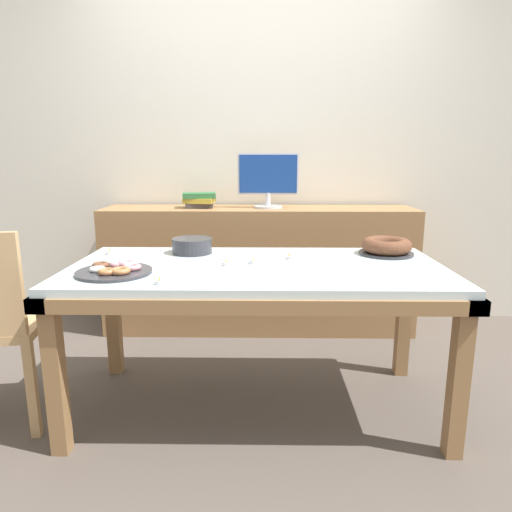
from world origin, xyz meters
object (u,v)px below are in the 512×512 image
object	(u,v)px
computer_monitor	(268,181)
tealight_right_edge	(253,262)
cake_chocolate_round	(386,247)
plate_stack	(192,246)
book_stack	(199,200)
tealight_near_front	(160,282)
tealight_left_edge	(290,257)
tealight_near_cakes	(226,263)
tealight_centre	(110,252)
pastry_platter	(115,270)

from	to	relation	value
computer_monitor	tealight_right_edge	xyz separation A→B (m)	(-0.08, -1.09, -0.33)
cake_chocolate_round	plate_stack	distance (m)	1.02
book_stack	tealight_near_front	xyz separation A→B (m)	(0.03, -1.45, -0.19)
cake_chocolate_round	tealight_left_edge	size ratio (longest dim) A/B	7.02
tealight_left_edge	book_stack	bearing A→B (deg)	120.64
computer_monitor	tealight_near_cakes	distance (m)	1.19
plate_stack	tealight_centre	xyz separation A→B (m)	(-0.43, -0.04, -0.03)
pastry_platter	tealight_left_edge	distance (m)	0.84
computer_monitor	tealight_right_edge	bearing A→B (deg)	-94.27
pastry_platter	tealight_left_edge	bearing A→B (deg)	20.64
tealight_centre	pastry_platter	bearing A→B (deg)	-68.63
tealight_centre	tealight_right_edge	size ratio (longest dim) A/B	1.00
computer_monitor	tealight_near_cakes	size ratio (longest dim) A/B	10.60
computer_monitor	book_stack	world-z (taller)	computer_monitor
tealight_right_edge	tealight_near_front	world-z (taller)	same
cake_chocolate_round	tealight_near_cakes	bearing A→B (deg)	-162.50
book_stack	tealight_left_edge	distance (m)	1.16
plate_stack	tealight_right_edge	distance (m)	0.41
book_stack	pastry_platter	xyz separation A→B (m)	(-0.20, -1.28, -0.19)
pastry_platter	tealight_left_edge	world-z (taller)	pastry_platter
tealight_left_edge	tealight_centre	bearing A→B (deg)	173.95
book_stack	tealight_centre	distance (m)	0.97
tealight_left_edge	cake_chocolate_round	bearing A→B (deg)	13.02
pastry_platter	tealight_right_edge	xyz separation A→B (m)	(0.60, 0.19, -0.00)
computer_monitor	plate_stack	world-z (taller)	computer_monitor
tealight_right_edge	tealight_near_cakes	bearing A→B (deg)	-164.31
tealight_near_cakes	tealight_near_front	size ratio (longest dim) A/B	1.00
cake_chocolate_round	pastry_platter	distance (m)	1.36
computer_monitor	tealight_left_edge	distance (m)	1.04
computer_monitor	cake_chocolate_round	bearing A→B (deg)	-54.71
cake_chocolate_round	tealight_near_cakes	xyz separation A→B (m)	(-0.82, -0.26, -0.03)
cake_chocolate_round	tealight_left_edge	distance (m)	0.53
plate_stack	tealight_right_edge	size ratio (longest dim) A/B	5.25
tealight_centre	tealight_left_edge	distance (m)	0.94
tealight_near_front	pastry_platter	bearing A→B (deg)	143.95
pastry_platter	tealight_near_cakes	bearing A→B (deg)	18.06
tealight_centre	tealight_near_cakes	world-z (taller)	same
plate_stack	tealight_near_cakes	distance (m)	0.35
book_stack	tealight_right_edge	xyz separation A→B (m)	(0.40, -1.09, -0.19)
book_stack	tealight_near_front	distance (m)	1.46
tealight_near_cakes	tealight_right_edge	distance (m)	0.13
computer_monitor	tealight_right_edge	distance (m)	1.14
computer_monitor	plate_stack	xyz separation A→B (m)	(-0.41, -0.84, -0.30)
tealight_centre	tealight_left_edge	bearing A→B (deg)	-6.05
pastry_platter	tealight_left_edge	xyz separation A→B (m)	(0.78, 0.30, -0.00)
computer_monitor	book_stack	distance (m)	0.50
book_stack	pastry_platter	size ratio (longest dim) A/B	0.74
book_stack	cake_chocolate_round	size ratio (longest dim) A/B	0.87
tealight_left_edge	plate_stack	bearing A→B (deg)	164.80
tealight_centre	tealight_near_front	bearing A→B (deg)	-55.47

